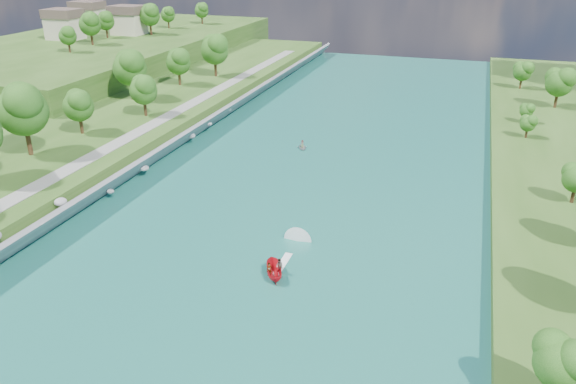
% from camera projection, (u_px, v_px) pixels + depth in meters
% --- Properties ---
extents(ground, '(260.00, 260.00, 0.00)m').
position_uv_depth(ground, '(235.00, 274.00, 63.30)').
color(ground, '#2D5119').
rests_on(ground, ground).
extents(river_water, '(55.00, 240.00, 0.10)m').
position_uv_depth(river_water, '(289.00, 203.00, 80.65)').
color(river_water, '#1A635A').
rests_on(river_water, ground).
extents(berm_west, '(45.00, 240.00, 3.50)m').
position_uv_depth(berm_west, '(7.00, 155.00, 94.25)').
color(berm_west, '#2D5119').
rests_on(berm_west, ground).
extents(ridge_west, '(60.00, 120.00, 9.00)m').
position_uv_depth(ridge_west, '(105.00, 52.00, 167.57)').
color(ridge_west, '#2D5119').
rests_on(ridge_west, ground).
extents(riprap_bank, '(4.82, 236.00, 4.48)m').
position_uv_depth(riprap_bank, '(130.00, 172.00, 86.85)').
color(riprap_bank, slate).
rests_on(riprap_bank, ground).
extents(riverside_path, '(3.00, 200.00, 0.10)m').
position_uv_depth(riverside_path, '(94.00, 156.00, 88.52)').
color(riverside_path, gray).
rests_on(riverside_path, berm_west).
extents(ridge_houses, '(29.50, 29.50, 8.40)m').
position_uv_depth(ridge_houses, '(94.00, 19.00, 170.12)').
color(ridge_houses, beige).
rests_on(ridge_houses, ridge_west).
extents(trees_west, '(15.92, 152.67, 13.93)m').
position_uv_depth(trees_west, '(7.00, 126.00, 83.06)').
color(trees_west, '#194D14').
rests_on(trees_west, berm_west).
extents(trees_ridge, '(17.73, 65.63, 10.75)m').
position_uv_depth(trees_ridge, '(133.00, 20.00, 164.53)').
color(trees_ridge, '#194D14').
rests_on(trees_ridge, ridge_west).
extents(motorboat, '(3.60, 19.07, 2.10)m').
position_uv_depth(motorboat, '(278.00, 265.00, 63.53)').
color(motorboat, red).
rests_on(motorboat, river_water).
extents(raft, '(2.94, 3.33, 1.57)m').
position_uv_depth(raft, '(302.00, 147.00, 101.78)').
color(raft, gray).
rests_on(raft, river_water).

